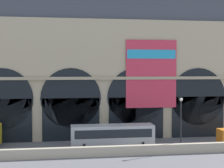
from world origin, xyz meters
The scene contains 5 objects.
ground_plane centered at (0.00, 0.00, 0.00)m, with size 200.00×200.00×0.00m, color slate.
quay_parapet_wall centered at (0.00, -4.39, 0.61)m, with size 90.00×0.70×1.21m, color #B2A891.
station_building centered at (0.04, 7.19, 10.48)m, with size 50.75×4.81×21.63m.
bus_center centered at (0.48, -0.42, 1.78)m, with size 11.00×3.25×3.10m.
street_lamp_quayside centered at (8.80, -3.59, 4.41)m, with size 0.44×0.44×6.90m.
Camera 1 is at (-5.78, -43.71, 10.48)m, focal length 53.21 mm.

